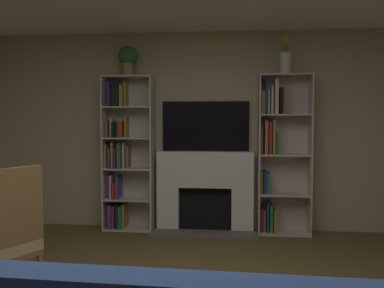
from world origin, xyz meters
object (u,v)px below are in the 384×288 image
Objects in this scene: fireplace at (205,189)px; vase_with_flowers at (285,61)px; bookshelf_right at (278,152)px; bookshelf_left at (124,155)px; tv at (206,126)px; potted_plant at (128,58)px.

fireplace is 1.88m from vase_with_flowers.
fireplace is at bearing 177.60° from vase_with_flowers.
fireplace is 1.03m from bookshelf_right.
bookshelf_right is (1.97, 0.00, 0.06)m from bookshelf_left.
bookshelf_right is (0.91, -0.01, 0.49)m from fireplace.
fireplace is 2.81× the size of vase_with_flowers.
bookshelf_left is at bearing -175.37° from tv.
bookshelf_right is at bearing 0.01° from bookshelf_left.
potted_plant is at bearing -178.96° from bookshelf_right.
bookshelf_left and bookshelf_right have the same top height.
bookshelf_left is 1.97m from bookshelf_right.
bookshelf_left is at bearing 179.03° from vase_with_flowers.
bookshelf_left is at bearing 156.35° from potted_plant.
potted_plant is at bearing -173.04° from tv.
tv is (0.00, 0.08, 0.81)m from fireplace.
tv is 2.35× the size of vase_with_flowers.
fireplace is 1.93m from potted_plant.
bookshelf_right is 4.19× the size of vase_with_flowers.
bookshelf_left is 4.19× the size of vase_with_flowers.
tv is at bearing 174.61° from bookshelf_right.
fireplace is at bearing 179.61° from bookshelf_right.
bookshelf_right reaches higher than fireplace.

